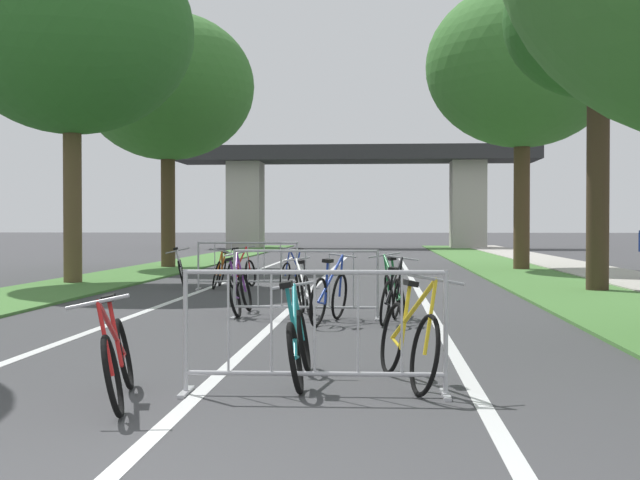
% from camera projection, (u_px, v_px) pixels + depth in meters
% --- Properties ---
extents(grass_verge_left, '(2.53, 57.77, 0.05)m').
position_uv_depth(grass_verge_left, '(167.00, 267.00, 28.11)').
color(grass_verge_left, '#477A38').
rests_on(grass_verge_left, ground).
extents(grass_verge_right, '(2.53, 57.77, 0.05)m').
position_uv_depth(grass_verge_right, '(505.00, 268.00, 27.32)').
color(grass_verge_right, '#477A38').
rests_on(grass_verge_right, ground).
extents(sidewalk_path_right, '(2.23, 57.77, 0.08)m').
position_uv_depth(sidewalk_path_right, '(580.00, 268.00, 27.15)').
color(sidewalk_path_right, '#ADA89E').
rests_on(sidewalk_path_right, ground).
extents(lane_stripe_center, '(0.14, 33.42, 0.01)m').
position_uv_depth(lane_stripe_center, '(318.00, 283.00, 20.81)').
color(lane_stripe_center, silver).
rests_on(lane_stripe_center, ground).
extents(lane_stripe_right_lane, '(0.14, 33.42, 0.01)m').
position_uv_depth(lane_stripe_right_lane, '(414.00, 283.00, 20.64)').
color(lane_stripe_right_lane, silver).
rests_on(lane_stripe_right_lane, ground).
extents(lane_stripe_left_lane, '(0.14, 33.42, 0.01)m').
position_uv_depth(lane_stripe_left_lane, '(224.00, 282.00, 20.98)').
color(lane_stripe_left_lane, silver).
rests_on(lane_stripe_left_lane, ground).
extents(overpass_bridge, '(21.75, 4.22, 6.14)m').
position_uv_depth(overpass_bridge, '(356.00, 174.00, 51.68)').
color(overpass_bridge, '#2D2D30').
rests_on(overpass_bridge, ground).
extents(tree_left_cypress_far, '(5.81, 5.81, 8.54)m').
position_uv_depth(tree_left_cypress_far, '(72.00, 31.00, 20.29)').
color(tree_left_cypress_far, brown).
rests_on(tree_left_cypress_far, ground).
extents(tree_left_oak_mid, '(5.67, 5.67, 8.37)m').
position_uv_depth(tree_left_oak_mid, '(168.00, 87.00, 27.87)').
color(tree_left_oak_mid, '#4C3823').
rests_on(tree_left_oak_mid, ground).
extents(tree_right_maple_mid, '(3.98, 3.98, 7.47)m').
position_uv_depth(tree_right_maple_mid, '(599.00, 21.00, 17.89)').
color(tree_right_maple_mid, '#3D2D1E').
rests_on(tree_right_maple_mid, ground).
extents(tree_right_pine_near, '(5.99, 5.99, 8.93)m').
position_uv_depth(tree_right_pine_near, '(522.00, 66.00, 26.48)').
color(tree_right_pine_near, '#4C3823').
rests_on(tree_right_pine_near, ground).
extents(crowd_barrier_nearest, '(2.25, 0.49, 1.05)m').
position_uv_depth(crowd_barrier_nearest, '(315.00, 333.00, 7.10)').
color(crowd_barrier_nearest, '#ADADB2').
rests_on(crowd_barrier_nearest, ground).
extents(crowd_barrier_second, '(2.25, 0.50, 1.05)m').
position_uv_depth(crowd_barrier_second, '(305.00, 285.00, 12.85)').
color(crowd_barrier_second, '#ADADB2').
rests_on(crowd_barrier_second, ground).
extents(crowd_barrier_third, '(2.26, 0.56, 1.05)m').
position_uv_depth(crowd_barrier_third, '(248.00, 266.00, 18.69)').
color(crowd_barrier_third, '#ADADB2').
rests_on(crowd_barrier_third, ground).
extents(bicycle_red_0, '(0.46, 1.71, 0.96)m').
position_uv_depth(bicycle_red_0, '(242.00, 272.00, 19.10)').
color(bicycle_red_0, black).
rests_on(bicycle_red_0, ground).
extents(bicycle_blue_1, '(0.65, 1.67, 1.00)m').
position_uv_depth(bicycle_blue_1, '(330.00, 296.00, 12.30)').
color(bicycle_blue_1, black).
rests_on(bicycle_blue_1, ground).
extents(bicycle_silver_2, '(0.72, 1.62, 0.92)m').
position_uv_depth(bicycle_silver_2, '(181.00, 271.00, 19.27)').
color(bicycle_silver_2, black).
rests_on(bicycle_silver_2, ground).
extents(bicycle_white_3, '(0.62, 1.74, 0.91)m').
position_uv_depth(bicycle_white_3, '(304.00, 292.00, 13.27)').
color(bicycle_white_3, black).
rests_on(bicycle_white_3, ground).
extents(bicycle_black_4, '(0.62, 1.61, 0.97)m').
position_uv_depth(bicycle_black_4, '(392.00, 297.00, 12.38)').
color(bicycle_black_4, black).
rests_on(bicycle_black_4, ground).
extents(bicycle_green_5, '(0.61, 1.62, 0.99)m').
position_uv_depth(bicycle_green_5, '(394.00, 292.00, 13.26)').
color(bicycle_green_5, black).
rests_on(bicycle_green_5, ground).
extents(bicycle_orange_6, '(0.55, 1.60, 0.91)m').
position_uv_depth(bicycle_orange_6, '(220.00, 272.00, 19.16)').
color(bicycle_orange_6, black).
rests_on(bicycle_orange_6, ground).
extents(bicycle_teal_7, '(0.44, 1.71, 0.94)m').
position_uv_depth(bicycle_teal_7, '(299.00, 344.00, 7.69)').
color(bicycle_teal_7, black).
rests_on(bicycle_teal_7, ground).
extents(bicycle_purple_8, '(0.44, 1.65, 1.02)m').
position_uv_depth(bicycle_purple_8, '(240.00, 292.00, 13.45)').
color(bicycle_purple_8, black).
rests_on(bicycle_purple_8, ground).
extents(bicycle_yellow_9, '(0.75, 1.75, 1.02)m').
position_uv_depth(bicycle_yellow_9, '(408.00, 341.00, 7.57)').
color(bicycle_yellow_9, black).
rests_on(bicycle_yellow_9, ground).
extents(bicycle_red_10, '(0.54, 1.71, 0.91)m').
position_uv_depth(bicycle_red_10, '(118.00, 359.00, 6.79)').
color(bicycle_red_10, black).
rests_on(bicycle_red_10, ground).
extents(bicycle_blue_11, '(0.52, 1.64, 0.94)m').
position_uv_depth(bicycle_blue_11, '(293.00, 272.00, 19.17)').
color(bicycle_blue_11, black).
rests_on(bicycle_blue_11, ground).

